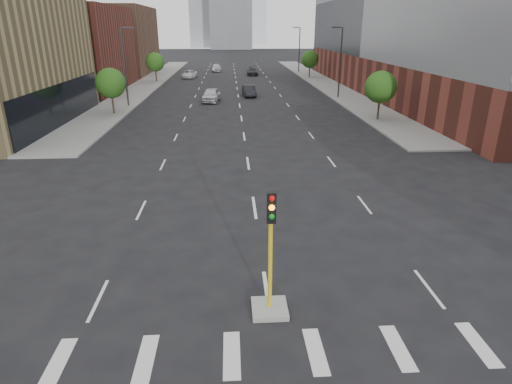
{
  "coord_description": "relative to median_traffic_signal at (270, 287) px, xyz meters",
  "views": [
    {
      "loc": [
        -1.19,
        -3.04,
        9.01
      ],
      "look_at": [
        -0.17,
        13.8,
        2.5
      ],
      "focal_mm": 30.0,
      "sensor_mm": 36.0,
      "label": 1
    }
  ],
  "objects": [
    {
      "name": "sidewalk_left_far",
      "position": [
        -15.0,
        65.03,
        -0.9
      ],
      "size": [
        5.0,
        92.0,
        0.15
      ],
      "primitive_type": "cube",
      "color": "gray",
      "rests_on": "ground"
    },
    {
      "name": "sidewalk_right_far",
      "position": [
        15.0,
        65.03,
        -0.9
      ],
      "size": [
        5.0,
        92.0,
        0.15
      ],
      "primitive_type": "cube",
      "color": "gray",
      "rests_on": "ground"
    },
    {
      "name": "building_left_far_a",
      "position": [
        -27.5,
        57.03,
        5.03
      ],
      "size": [
        20.0,
        22.0,
        12.0
      ],
      "primitive_type": "cube",
      "color": "brown",
      "rests_on": "ground"
    },
    {
      "name": "building_left_far_b",
      "position": [
        -27.5,
        83.03,
        5.53
      ],
      "size": [
        20.0,
        24.0,
        13.0
      ],
      "primitive_type": "cube",
      "color": "brown",
      "rests_on": "ground"
    },
    {
      "name": "building_right_main",
      "position": [
        29.5,
        51.03,
        10.03
      ],
      "size": [
        24.0,
        70.0,
        22.0
      ],
      "color": "brown",
      "rests_on": "ground"
    },
    {
      "name": "median_traffic_signal",
      "position": [
        0.0,
        0.0,
        0.0
      ],
      "size": [
        1.2,
        1.2,
        4.4
      ],
      "color": "#999993",
      "rests_on": "ground"
    },
    {
      "name": "streetlight_right_a",
      "position": [
        13.41,
        46.03,
        4.04
      ],
      "size": [
        1.6,
        0.22,
        9.07
      ],
      "color": "#2D2D30",
      "rests_on": "ground"
    },
    {
      "name": "streetlight_right_b",
      "position": [
        13.41,
        81.03,
        4.04
      ],
      "size": [
        1.6,
        0.22,
        9.07
      ],
      "color": "#2D2D30",
      "rests_on": "ground"
    },
    {
      "name": "streetlight_left",
      "position": [
        -13.41,
        41.03,
        4.04
      ],
      "size": [
        1.6,
        0.22,
        9.07
      ],
      "color": "#2D2D30",
      "rests_on": "ground"
    },
    {
      "name": "tree_left_near",
      "position": [
        -14.0,
        36.03,
        2.42
      ],
      "size": [
        3.2,
        3.2,
        4.85
      ],
      "color": "#382619",
      "rests_on": "ground"
    },
    {
      "name": "tree_left_far",
      "position": [
        -14.0,
        66.03,
        2.42
      ],
      "size": [
        3.2,
        3.2,
        4.85
      ],
      "color": "#382619",
      "rests_on": "ground"
    },
    {
      "name": "tree_right_near",
      "position": [
        14.0,
        31.03,
        2.42
      ],
      "size": [
        3.2,
        3.2,
        4.85
      ],
      "color": "#382619",
      "rests_on": "ground"
    },
    {
      "name": "tree_right_far",
      "position": [
        14.0,
        71.03,
        2.42
      ],
      "size": [
        3.2,
        3.2,
        4.85
      ],
      "color": "#382619",
      "rests_on": "ground"
    },
    {
      "name": "car_near_left",
      "position": [
        -3.58,
        44.15,
        -0.12
      ],
      "size": [
        2.59,
        5.21,
        1.71
      ],
      "primitive_type": "imported",
      "rotation": [
        0.0,
        0.0,
        -0.12
      ],
      "color": "silver",
      "rests_on": "ground"
    },
    {
      "name": "car_mid_right",
      "position": [
        1.5,
        48.45,
        -0.23
      ],
      "size": [
        1.96,
        4.66,
        1.5
      ],
      "primitive_type": "imported",
      "rotation": [
        0.0,
        0.0,
        0.09
      ],
      "color": "black",
      "rests_on": "ground"
    },
    {
      "name": "car_far_left",
      "position": [
        -8.7,
        72.25,
        -0.25
      ],
      "size": [
        2.7,
        5.34,
        1.45
      ],
      "primitive_type": "imported",
      "rotation": [
        0.0,
        0.0,
        -0.06
      ],
      "color": "silver",
      "rests_on": "ground"
    },
    {
      "name": "car_deep_right",
      "position": [
        3.45,
        76.47,
        -0.23
      ],
      "size": [
        2.21,
        5.17,
        1.49
      ],
      "primitive_type": "imported",
      "rotation": [
        0.0,
        0.0,
        -0.03
      ],
      "color": "black",
      "rests_on": "ground"
    },
    {
      "name": "car_distant",
      "position": [
        -3.94,
        84.83,
        -0.15
      ],
      "size": [
        2.0,
        4.87,
        1.65
      ],
      "primitive_type": "imported",
      "rotation": [
        0.0,
        0.0,
        0.01
      ],
      "color": "silver",
      "rests_on": "ground"
    }
  ]
}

